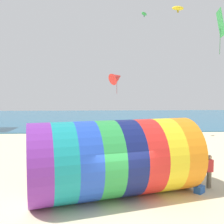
{
  "coord_description": "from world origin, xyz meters",
  "views": [
    {
      "loc": [
        -1.19,
        -10.29,
        4.98
      ],
      "look_at": [
        -0.38,
        3.58,
        3.94
      ],
      "focal_mm": 40.0,
      "sensor_mm": 36.0,
      "label": 1
    }
  ],
  "objects_px": {
    "kite_green_parafoil": "(144,14)",
    "bystander_near_water": "(103,149)",
    "giant_inflatable_tube": "(115,158)",
    "kite_red_delta": "(117,78)",
    "kite_yellow_parafoil": "(178,8)",
    "bystander_mid_beach": "(28,138)",
    "bystander_far_left": "(141,147)",
    "kite_handler": "(209,171)",
    "kite_green_diamond": "(221,24)",
    "cooler_box": "(199,189)"
  },
  "relations": [
    {
      "from": "kite_yellow_parafoil",
      "to": "kite_red_delta",
      "type": "distance_m",
      "value": 11.9
    },
    {
      "from": "bystander_near_water",
      "to": "cooler_box",
      "type": "height_order",
      "value": "bystander_near_water"
    },
    {
      "from": "kite_red_delta",
      "to": "cooler_box",
      "type": "height_order",
      "value": "kite_red_delta"
    },
    {
      "from": "kite_green_diamond",
      "to": "kite_yellow_parafoil",
      "type": "bearing_deg",
      "value": 86.59
    },
    {
      "from": "kite_red_delta",
      "to": "bystander_far_left",
      "type": "bearing_deg",
      "value": -66.61
    },
    {
      "from": "giant_inflatable_tube",
      "to": "kite_green_diamond",
      "type": "bearing_deg",
      "value": 32.22
    },
    {
      "from": "kite_red_delta",
      "to": "kite_handler",
      "type": "bearing_deg",
      "value": -67.17
    },
    {
      "from": "bystander_far_left",
      "to": "kite_yellow_parafoil",
      "type": "bearing_deg",
      "value": 57.96
    },
    {
      "from": "kite_yellow_parafoil",
      "to": "kite_red_delta",
      "type": "height_order",
      "value": "kite_yellow_parafoil"
    },
    {
      "from": "bystander_mid_beach",
      "to": "cooler_box",
      "type": "height_order",
      "value": "bystander_mid_beach"
    },
    {
      "from": "giant_inflatable_tube",
      "to": "kite_red_delta",
      "type": "relative_size",
      "value": 4.09
    },
    {
      "from": "kite_handler",
      "to": "kite_yellow_parafoil",
      "type": "height_order",
      "value": "kite_yellow_parafoil"
    },
    {
      "from": "kite_yellow_parafoil",
      "to": "bystander_near_water",
      "type": "relative_size",
      "value": 0.89
    },
    {
      "from": "kite_handler",
      "to": "bystander_mid_beach",
      "type": "relative_size",
      "value": 1.01
    },
    {
      "from": "kite_red_delta",
      "to": "bystander_near_water",
      "type": "distance_m",
      "value": 6.92
    },
    {
      "from": "giant_inflatable_tube",
      "to": "cooler_box",
      "type": "relative_size",
      "value": 16.71
    },
    {
      "from": "kite_green_parafoil",
      "to": "bystander_near_water",
      "type": "height_order",
      "value": "kite_green_parafoil"
    },
    {
      "from": "kite_green_diamond",
      "to": "kite_red_delta",
      "type": "bearing_deg",
      "value": 137.95
    },
    {
      "from": "bystander_mid_beach",
      "to": "kite_yellow_parafoil",
      "type": "bearing_deg",
      "value": 17.59
    },
    {
      "from": "kite_green_diamond",
      "to": "bystander_mid_beach",
      "type": "xyz_separation_m",
      "value": [
        -14.51,
        6.32,
        -8.72
      ]
    },
    {
      "from": "kite_handler",
      "to": "bystander_near_water",
      "type": "relative_size",
      "value": 1.1
    },
    {
      "from": "bystander_mid_beach",
      "to": "kite_red_delta",
      "type": "bearing_deg",
      "value": -3.46
    },
    {
      "from": "kite_handler",
      "to": "kite_red_delta",
      "type": "relative_size",
      "value": 0.82
    },
    {
      "from": "kite_yellow_parafoil",
      "to": "kite_green_parafoil",
      "type": "bearing_deg",
      "value": -160.94
    },
    {
      "from": "kite_red_delta",
      "to": "bystander_far_left",
      "type": "relative_size",
      "value": 1.26
    },
    {
      "from": "giant_inflatable_tube",
      "to": "bystander_mid_beach",
      "type": "bearing_deg",
      "value": 123.04
    },
    {
      "from": "bystander_far_left",
      "to": "kite_handler",
      "type": "bearing_deg",
      "value": -67.51
    },
    {
      "from": "giant_inflatable_tube",
      "to": "bystander_mid_beach",
      "type": "distance_m",
      "value": 13.12
    },
    {
      "from": "kite_green_parafoil",
      "to": "kite_green_diamond",
      "type": "relative_size",
      "value": 0.34
    },
    {
      "from": "kite_green_parafoil",
      "to": "kite_yellow_parafoil",
      "type": "bearing_deg",
      "value": 19.06
    },
    {
      "from": "cooler_box",
      "to": "kite_yellow_parafoil",
      "type": "bearing_deg",
      "value": 76.49
    },
    {
      "from": "bystander_near_water",
      "to": "kite_green_parafoil",
      "type": "bearing_deg",
      "value": 60.27
    },
    {
      "from": "bystander_far_left",
      "to": "giant_inflatable_tube",
      "type": "bearing_deg",
      "value": -109.71
    },
    {
      "from": "kite_red_delta",
      "to": "bystander_near_water",
      "type": "relative_size",
      "value": 1.34
    },
    {
      "from": "bystander_near_water",
      "to": "bystander_far_left",
      "type": "distance_m",
      "value": 2.88
    },
    {
      "from": "kite_yellow_parafoil",
      "to": "bystander_mid_beach",
      "type": "relative_size",
      "value": 0.81
    },
    {
      "from": "cooler_box",
      "to": "bystander_far_left",
      "type": "bearing_deg",
      "value": 104.59
    },
    {
      "from": "kite_green_diamond",
      "to": "bystander_far_left",
      "type": "distance_m",
      "value": 10.28
    },
    {
      "from": "bystander_mid_beach",
      "to": "bystander_far_left",
      "type": "bearing_deg",
      "value": -23.11
    },
    {
      "from": "giant_inflatable_tube",
      "to": "kite_red_delta",
      "type": "bearing_deg",
      "value": 85.09
    },
    {
      "from": "kite_red_delta",
      "to": "bystander_mid_beach",
      "type": "bearing_deg",
      "value": 176.54
    },
    {
      "from": "kite_green_diamond",
      "to": "bystander_mid_beach",
      "type": "distance_m",
      "value": 18.07
    },
    {
      "from": "giant_inflatable_tube",
      "to": "cooler_box",
      "type": "xyz_separation_m",
      "value": [
        4.25,
        0.01,
        -1.66
      ]
    },
    {
      "from": "kite_handler",
      "to": "cooler_box",
      "type": "xyz_separation_m",
      "value": [
        -0.79,
        -0.65,
        -0.72
      ]
    },
    {
      "from": "kite_handler",
      "to": "kite_yellow_parafoil",
      "type": "bearing_deg",
      "value": 78.77
    },
    {
      "from": "kite_handler",
      "to": "bystander_near_water",
      "type": "distance_m",
      "value": 8.06
    },
    {
      "from": "kite_green_parafoil",
      "to": "bystander_near_water",
      "type": "bearing_deg",
      "value": -119.73
    },
    {
      "from": "giant_inflatable_tube",
      "to": "kite_red_delta",
      "type": "xyz_separation_m",
      "value": [
        0.9,
        10.49,
        4.54
      ]
    },
    {
      "from": "bystander_far_left",
      "to": "bystander_near_water",
      "type": "bearing_deg",
      "value": -174.77
    },
    {
      "from": "giant_inflatable_tube",
      "to": "kite_red_delta",
      "type": "height_order",
      "value": "kite_red_delta"
    }
  ]
}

